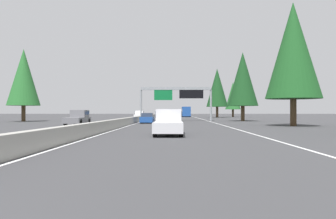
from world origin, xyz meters
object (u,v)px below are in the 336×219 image
Objects in this scene: sign_gantry_overhead at (177,94)px; sedan_distant_b at (172,118)px; conifer_right_far at (217,88)px; conifer_left_near at (24,77)px; conifer_right_distant at (233,96)px; conifer_right_mid at (243,79)px; oncoming_near at (139,115)px; sedan_distant_a at (147,118)px; bus_far_right at (186,111)px; oncoming_far at (78,118)px; pickup_far_left at (169,122)px; conifer_right_near at (293,50)px.

sedan_distant_b is (-5.28, 0.84, -4.07)m from sign_gantry_overhead.
conifer_left_near is at bearing 134.63° from conifer_right_far.
conifer_right_distant reaches higher than sedan_distant_b.
conifer_right_mid is 0.99× the size of conifer_left_near.
sign_gantry_overhead is at bearing 90.01° from conifer_right_mid.
conifer_right_distant is at bearing -22.60° from sign_gantry_overhead.
conifer_right_far reaches higher than oncoming_near.
conifer_right_distant is at bearing -22.55° from sedan_distant_a.
conifer_right_distant is at bearing -109.96° from bus_far_right.
oncoming_far is (-11.60, 11.60, 0.23)m from sedan_distant_b.
sign_gantry_overhead is 46.32m from bus_far_right.
conifer_left_near reaches higher than sign_gantry_overhead.
sedan_distant_a is 32.81m from oncoming_near.
oncoming_far is 30.03m from conifer_right_mid.
conifer_right_distant is (7.89, -5.74, -1.89)m from conifer_right_far.
sign_gantry_overhead is 2.26× the size of oncoming_far.
conifer_left_near is (-3.39, 25.67, 2.64)m from sign_gantry_overhead.
sedan_distant_b is 15.02m from conifer_right_mid.
pickup_far_left is 0.41× the size of conifer_right_far.
conifer_right_near is at bearing -116.75° from sedan_distant_a.
sign_gantry_overhead is 2.88× the size of sedan_distant_b.
bus_far_right is at bearing -30.22° from conifer_left_near.
pickup_far_left is (-33.59, 0.82, -3.84)m from sign_gantry_overhead.
conifer_right_near reaches higher than pickup_far_left.
sign_gantry_overhead reaches higher than sedan_distant_a.
sign_gantry_overhead reaches higher than oncoming_far.
conifer_right_distant is (74.64, -17.91, 5.43)m from pickup_far_left.
conifer_right_far is at bearing -19.74° from sedan_distant_a.
sign_gantry_overhead is 1.10× the size of bus_far_right.
oncoming_near is 0.54× the size of conifer_right_distant.
pickup_far_left is 0.39× the size of conifer_right_near.
pickup_far_left is 1.27× the size of sedan_distant_b.
sedan_distant_a is 23.48m from conifer_left_near.
sign_gantry_overhead is 26.03m from conifer_left_near.
oncoming_near is at bearing 22.33° from sign_gantry_overhead.
pickup_far_left reaches higher than sedan_distant_a.
sedan_distant_b is at bearing -33.56° from sedan_distant_a.
sedan_distant_a is 0.36× the size of conifer_left_near.
conifer_right_near reaches higher than oncoming_near.
bus_far_right is at bearing -3.92° from sign_gantry_overhead.
conifer_right_far is (38.43, -12.19, 7.55)m from sedan_distant_b.
conifer_right_near is 1.18× the size of conifer_left_near.
conifer_right_mid is (16.88, -23.98, 6.43)m from oncoming_far.
conifer_right_near is (-14.16, -14.18, 8.07)m from sedan_distant_b.
oncoming_far is at bearing 84.33° from conifer_right_near.
sign_gantry_overhead is 21.32m from oncoming_far.
bus_far_right is 0.95× the size of conifer_left_near.
conifer_left_near is (-49.50, 28.83, 5.67)m from bus_far_right.
conifer_right_far is (33.15, 0.20, 0.89)m from conifer_right_mid.
sedan_distant_a is at bearing 160.26° from conifer_right_far.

